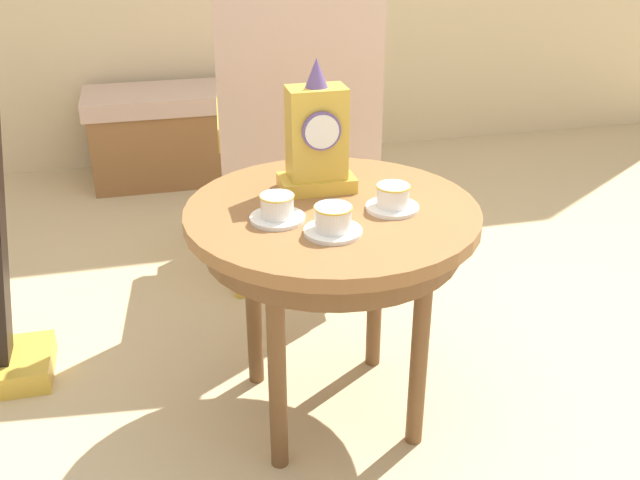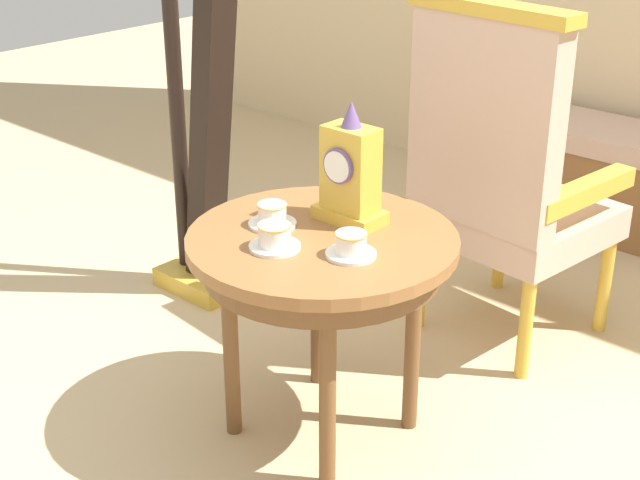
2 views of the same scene
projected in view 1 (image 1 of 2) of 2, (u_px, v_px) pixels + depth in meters
ground_plane at (331, 417)px, 2.01m from camera, size 10.00×10.00×0.00m
side_table at (332, 234)px, 1.81m from camera, size 0.72×0.72×0.61m
teacup_left at (277, 209)px, 1.70m from camera, size 0.13×0.13×0.06m
teacup_right at (333, 221)px, 1.64m from camera, size 0.13×0.13×0.07m
teacup_center at (393, 199)px, 1.76m from camera, size 0.13×0.13×0.06m
mantel_clock at (316, 139)px, 1.83m from camera, size 0.19×0.11×0.34m
armchair at (296, 122)px, 2.48m from camera, size 0.59×0.58×1.14m
window_bench at (195, 133)px, 3.58m from camera, size 1.01×0.40×0.44m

